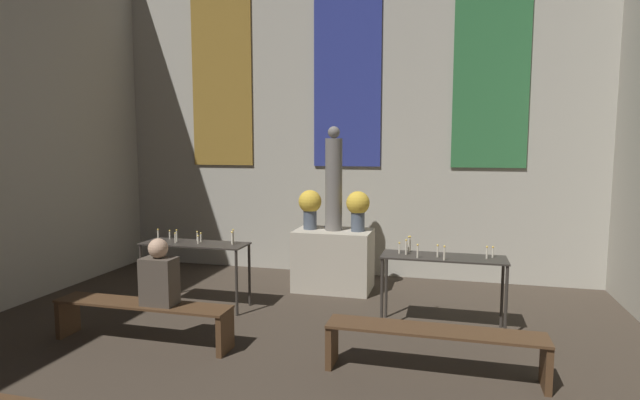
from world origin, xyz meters
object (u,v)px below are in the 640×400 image
object	(u,v)px
pew_back_left	(143,314)
person_seated	(159,276)
altar	(333,260)
candle_rack_left	(195,251)
statue	(334,182)
flower_vase_left	(310,206)
pew_back_right	(434,342)
candle_rack_right	(443,265)
flower_vase_right	(358,207)

from	to	relation	value
pew_back_left	person_seated	world-z (taller)	person_seated
altar	candle_rack_left	bearing A→B (deg)	-142.15
candle_rack_left	altar	bearing A→B (deg)	37.85
statue	flower_vase_left	distance (m)	0.52
pew_back_left	pew_back_right	size ratio (longest dim) A/B	1.00
candle_rack_right	person_seated	world-z (taller)	person_seated
flower_vase_left	pew_back_right	bearing A→B (deg)	-52.94
flower_vase_right	candle_rack_left	size ratio (longest dim) A/B	0.41
candle_rack_right	pew_back_left	world-z (taller)	candle_rack_right
candle_rack_left	pew_back_left	size ratio (longest dim) A/B	0.71
candle_rack_right	pew_back_right	distance (m)	1.35
pew_back_right	candle_rack_right	bearing A→B (deg)	87.76
statue	candle_rack_right	world-z (taller)	statue
altar	pew_back_right	size ratio (longest dim) A/B	0.56
flower_vase_left	candle_rack_right	size ratio (longest dim) A/B	0.41
flower_vase_left	flower_vase_right	xyz separation A→B (m)	(0.73, 0.00, 0.00)
flower_vase_right	pew_back_right	world-z (taller)	flower_vase_right
flower_vase_right	pew_back_left	world-z (taller)	flower_vase_right
statue	person_seated	bearing A→B (deg)	-117.66
pew_back_right	flower_vase_right	bearing A→B (deg)	115.06
altar	flower_vase_left	xyz separation A→B (m)	(-0.36, 0.00, 0.81)
altar	candle_rack_left	size ratio (longest dim) A/B	0.79
statue	pew_back_right	world-z (taller)	statue
flower_vase_left	statue	bearing A→B (deg)	0.00
person_seated	flower_vase_right	bearing A→B (deg)	56.27
flower_vase_right	person_seated	size ratio (longest dim) A/B	0.82
flower_vase_right	candle_rack_left	world-z (taller)	flower_vase_right
pew_back_right	pew_back_left	bearing A→B (deg)	180.00
flower_vase_right	candle_rack_left	distance (m)	2.38
flower_vase_right	pew_back_left	xyz separation A→B (m)	(-1.91, -2.53, -0.92)
candle_rack_right	pew_back_left	xyz separation A→B (m)	(-3.14, -1.28, -0.42)
altar	candle_rack_right	world-z (taller)	candle_rack_right
altar	pew_back_left	distance (m)	2.96
flower_vase_left	candle_rack_left	xyz separation A→B (m)	(-1.24, -1.24, -0.50)
flower_vase_left	flower_vase_right	world-z (taller)	same
altar	flower_vase_right	xyz separation A→B (m)	(0.36, 0.00, 0.81)
flower_vase_left	candle_rack_left	world-z (taller)	flower_vase_left
statue	pew_back_left	xyz separation A→B (m)	(-1.54, -2.53, -1.29)
altar	flower_vase_right	distance (m)	0.88
statue	flower_vase_right	distance (m)	0.52
flower_vase_right	altar	bearing A→B (deg)	180.00
flower_vase_left	flower_vase_right	distance (m)	0.73
altar	flower_vase_right	size ratio (longest dim) A/B	1.92
flower_vase_right	person_seated	bearing A→B (deg)	-123.73
flower_vase_left	person_seated	xyz separation A→B (m)	(-0.96, -2.53, -0.49)
flower_vase_left	pew_back_right	xyz separation A→B (m)	(1.91, -2.53, -0.92)
pew_back_left	statue	bearing A→B (deg)	58.56
candle_rack_right	person_seated	bearing A→B (deg)	-156.28
flower_vase_right	person_seated	distance (m)	3.08
altar	flower_vase_left	size ratio (longest dim) A/B	1.92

